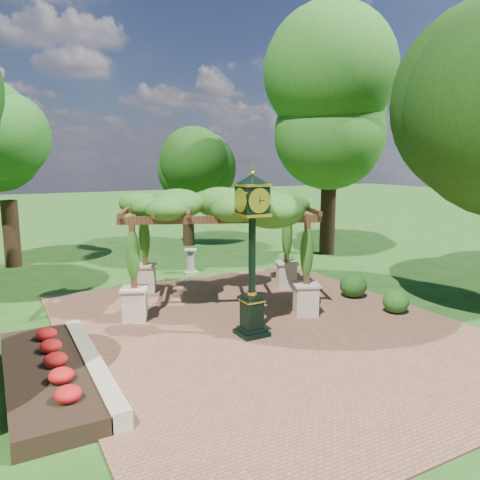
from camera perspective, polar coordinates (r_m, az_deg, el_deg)
name	(u,v)px	position (r m, az deg, el deg)	size (l,w,h in m)	color
ground	(288,343)	(11.87, 5.87, -12.34)	(120.00, 120.00, 0.00)	#1E4714
brick_plaza	(267,329)	(12.64, 3.28, -10.81)	(10.00, 12.00, 0.04)	brown
border_wall	(92,366)	(10.60, -17.58, -14.39)	(0.35, 5.00, 0.40)	#C6B793
flower_bed	(46,376)	(10.50, -22.57, -15.03)	(1.50, 5.00, 0.36)	red
pedestal_clock	(252,240)	(11.55, 1.50, -0.04)	(0.83, 0.83, 4.16)	black
pergola	(219,211)	(14.31, -2.63, 3.51)	(6.55, 5.41, 3.54)	beige
sundial	(191,263)	(18.69, -6.03, -2.78)	(0.60, 0.60, 0.98)	#9A9991
shrub_front	(396,301)	(14.50, 18.47, -7.11)	(0.75, 0.75, 0.68)	#215819
shrub_mid	(353,285)	(15.72, 13.64, -5.38)	(0.87, 0.87, 0.79)	#1C4914
shrub_back	(285,261)	(19.07, 5.52, -2.62)	(0.80, 0.80, 0.72)	#28681E
tree_west_far	(4,147)	(21.69, -26.81, 10.07)	(4.04, 4.04, 7.27)	#311F13
tree_north	(187,160)	(24.65, -6.46, 9.63)	(3.88, 3.88, 6.49)	#302013
tree_east_far	(331,110)	(22.73, 11.05, 15.34)	(5.10, 5.10, 9.82)	black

